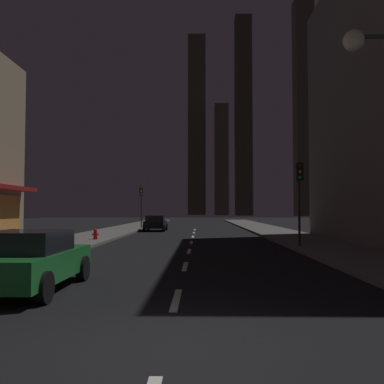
{
  "coord_description": "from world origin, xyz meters",
  "views": [
    {
      "loc": [
        0.51,
        -5.73,
        1.95
      ],
      "look_at": [
        0.0,
        20.66,
        3.11
      ],
      "focal_mm": 38.18,
      "sensor_mm": 36.0,
      "label": 1
    }
  ],
  "objects": [
    {
      "name": "traffic_light_far_left",
      "position": [
        -5.5,
        35.89,
        3.19
      ],
      "size": [
        0.32,
        0.48,
        4.2
      ],
      "color": "#2D2D2D",
      "rests_on": "sidewalk_left"
    },
    {
      "name": "skyscraper_distant_slender",
      "position": [
        34.27,
        125.83,
        35.39
      ],
      "size": [
        5.93,
        6.38,
        70.78
      ],
      "primitive_type": "cube",
      "color": "#4F4B3B",
      "rests_on": "ground"
    },
    {
      "name": "ground_plane",
      "position": [
        0.0,
        32.0,
        -0.05
      ],
      "size": [
        78.0,
        136.0,
        0.1
      ],
      "primitive_type": "cube",
      "color": "black"
    },
    {
      "name": "street_lamp_right",
      "position": [
        5.38,
        5.0,
        5.07
      ],
      "size": [
        1.96,
        0.56,
        6.58
      ],
      "color": "#38383D",
      "rests_on": "sidewalk_right"
    },
    {
      "name": "sidewalk_left",
      "position": [
        -7.0,
        32.0,
        0.07
      ],
      "size": [
        4.0,
        76.0,
        0.15
      ],
      "primitive_type": "cube",
      "color": "#605E59",
      "rests_on": "ground"
    },
    {
      "name": "skyscraper_distant_short",
      "position": [
        15.85,
        137.09,
        35.29
      ],
      "size": [
        5.81,
        5.8,
        70.58
      ],
      "primitive_type": "cube",
      "color": "#454234",
      "rests_on": "ground"
    },
    {
      "name": "car_parked_near",
      "position": [
        -3.6,
        4.09,
        0.74
      ],
      "size": [
        1.98,
        4.24,
        1.45
      ],
      "color": "#1E722D",
      "rests_on": "ground"
    },
    {
      "name": "lane_marking_center",
      "position": [
        0.0,
        16.2,
        0.01
      ],
      "size": [
        0.16,
        38.6,
        0.01
      ],
      "color": "silver",
      "rests_on": "ground"
    },
    {
      "name": "sidewalk_right",
      "position": [
        7.0,
        32.0,
        0.07
      ],
      "size": [
        4.0,
        76.0,
        0.15
      ],
      "primitive_type": "cube",
      "color": "#605E59",
      "rests_on": "ground"
    },
    {
      "name": "car_parked_far",
      "position": [
        -3.6,
        32.11,
        0.74
      ],
      "size": [
        1.98,
        4.24,
        1.45
      ],
      "color": "black",
      "rests_on": "ground"
    },
    {
      "name": "skyscraper_distant_mid",
      "position": [
        8.7,
        149.53,
        21.04
      ],
      "size": [
        5.17,
        7.87,
        42.08
      ],
      "primitive_type": "cube",
      "color": "brown",
      "rests_on": "ground"
    },
    {
      "name": "traffic_light_near_right",
      "position": [
        5.5,
        14.73,
        3.19
      ],
      "size": [
        0.32,
        0.48,
        4.2
      ],
      "color": "#2D2D2D",
      "rests_on": "sidewalk_right"
    },
    {
      "name": "skyscraper_distant_tall",
      "position": [
        -0.7,
        156.35,
        35.9
      ],
      "size": [
        6.97,
        7.21,
        71.8
      ],
      "primitive_type": "cube",
      "color": "#4F4B3B",
      "rests_on": "ground"
    },
    {
      "name": "fire_hydrant_far_left",
      "position": [
        -5.9,
        19.21,
        0.45
      ],
      "size": [
        0.42,
        0.3,
        0.65
      ],
      "color": "red",
      "rests_on": "sidewalk_left"
    }
  ]
}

